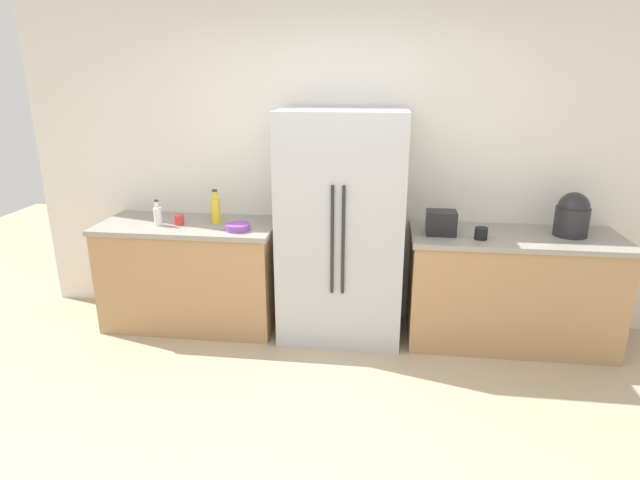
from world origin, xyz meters
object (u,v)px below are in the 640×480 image
Objects in this scene: cup_a at (179,220)px; cup_b at (481,233)px; bottle_a at (216,210)px; bottle_b at (158,215)px; bowl_a at (238,227)px; toaster at (441,223)px; rice_cooker at (572,215)px; refrigerator at (342,228)px.

cup_b is at bearing -2.25° from cup_a.
bottle_a is 1.32× the size of bottle_b.
bottle_a reaches higher than cup_b.
cup_a is 0.52m from bowl_a.
bottle_b is (-0.45, -0.12, -0.03)m from bottle_a.
bottle_a is at bearing 15.22° from cup_a.
bottle_b is 0.68m from bowl_a.
toaster reaches higher than cup_b.
bottle_a is at bearing -179.75° from rice_cooker.
rice_cooker is 4.11× the size of cup_a.
refrigerator is 8.52× the size of bottle_b.
bottle_a is at bearing 142.91° from bowl_a.
refrigerator reaches higher than toaster.
cup_a is (-3.04, -0.09, -0.12)m from rice_cooker.
refrigerator reaches higher than bottle_a.
cup_a is at bearing 169.47° from bowl_a.
bowl_a is (-1.56, -0.09, -0.07)m from toaster.
rice_cooker is 3.05m from cup_a.
bowl_a is (-0.80, -0.13, 0.01)m from refrigerator.
cup_b is at bearing 0.09° from bowl_a.
rice_cooker is 3.21m from bottle_b.
rice_cooker reaches higher than cup_a.
bottle_b is 2.63× the size of cup_a.
toaster is at bearing -0.07° from cup_a.
rice_cooker is 1.18× the size of bottle_a.
cup_a is at bearing 179.93° from toaster.
refrigerator reaches higher than bowl_a.
bottle_b is at bearing 178.78° from cup_b.
refrigerator is 1.48m from bottle_b.
bottle_a is 2.08m from cup_b.
bottle_a reaches higher than bowl_a.
bowl_a is at bearing -175.81° from rice_cooker.
rice_cooker reaches higher than cup_b.
refrigerator is 19.23× the size of cup_b.
bottle_a is 2.99× the size of cup_b.
bottle_b reaches higher than cup_b.
cup_b is 0.49× the size of bowl_a.
bowl_a is at bearing -37.09° from bottle_a.
refrigerator reaches higher than bottle_b.
bottle_a is 0.30m from cup_a.
bowl_a is at bearing -176.59° from toaster.
cup_a is 0.86× the size of cup_b.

